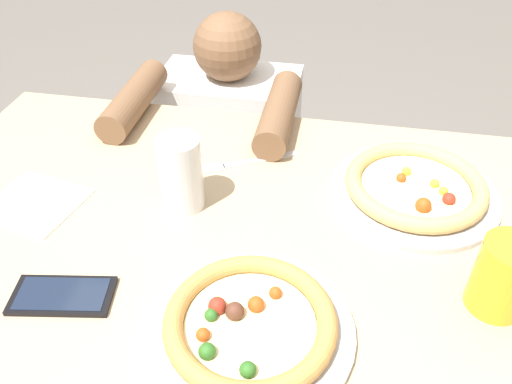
{
  "coord_description": "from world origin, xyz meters",
  "views": [
    {
      "loc": [
        0.16,
        -0.64,
        1.36
      ],
      "look_at": [
        0.03,
        0.08,
        0.78
      ],
      "focal_mm": 36.52,
      "sensor_mm": 36.0,
      "label": 1
    }
  ],
  "objects": [
    {
      "name": "pizza_far",
      "position": [
        0.32,
        0.16,
        0.77
      ],
      "size": [
        0.31,
        0.31,
        0.04
      ],
      "color": "#B7B7BC",
      "rests_on": "dining_table"
    },
    {
      "name": "diner_seated",
      "position": [
        -0.14,
        0.58,
        0.42
      ],
      "size": [
        0.41,
        0.52,
        0.92
      ],
      "color": "#333847",
      "rests_on": "ground"
    },
    {
      "name": "fork",
      "position": [
        -0.01,
        0.2,
        0.75
      ],
      "size": [
        0.19,
        0.11,
        0.0
      ],
      "color": "silver",
      "rests_on": "dining_table"
    },
    {
      "name": "water_cup_clear",
      "position": [
        -0.1,
        0.06,
        0.82
      ],
      "size": [
        0.08,
        0.08,
        0.14
      ],
      "color": "silver",
      "rests_on": "dining_table"
    },
    {
      "name": "pizza_near",
      "position": [
        0.07,
        -0.2,
        0.77
      ],
      "size": [
        0.29,
        0.29,
        0.04
      ],
      "color": "#B7B7BC",
      "rests_on": "dining_table"
    },
    {
      "name": "paper_napkin",
      "position": [
        -0.37,
        0.01,
        0.75
      ],
      "size": [
        0.19,
        0.17,
        0.0
      ],
      "primitive_type": "cube",
      "rotation": [
        0.0,
        0.0,
        -0.2
      ],
      "color": "white",
      "rests_on": "dining_table"
    },
    {
      "name": "dining_table",
      "position": [
        0.0,
        0.0,
        0.63
      ],
      "size": [
        1.23,
        0.81,
        0.75
      ],
      "color": "tan",
      "rests_on": "ground"
    },
    {
      "name": "cell_phone",
      "position": [
        -0.21,
        -0.19,
        0.75
      ],
      "size": [
        0.16,
        0.1,
        0.01
      ],
      "color": "black",
      "rests_on": "dining_table"
    },
    {
      "name": "drink_cup_colored",
      "position": [
        0.42,
        -0.08,
        0.81
      ],
      "size": [
        0.08,
        0.08,
        0.21
      ],
      "color": "gold",
      "rests_on": "dining_table"
    }
  ]
}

